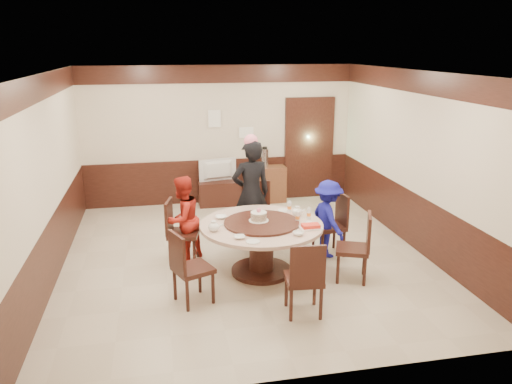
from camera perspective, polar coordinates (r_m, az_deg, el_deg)
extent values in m
plane|color=#C0B29A|center=(7.83, -1.17, -7.43)|extent=(6.00, 6.00, 0.00)
plane|color=silver|center=(7.17, -1.30, 13.50)|extent=(6.00, 6.00, 0.00)
cube|color=beige|center=(10.28, -4.19, 6.48)|extent=(5.50, 0.04, 2.80)
cube|color=beige|center=(4.59, 5.41, -6.23)|extent=(5.50, 0.04, 2.80)
cube|color=beige|center=(7.42, -22.63, 1.38)|extent=(0.04, 6.00, 2.80)
cube|color=beige|center=(8.30, 17.85, 3.34)|extent=(0.04, 6.00, 2.80)
cube|color=black|center=(7.66, -1.19, -4.35)|extent=(5.50, 6.00, 0.90)
cube|color=black|center=(7.18, -1.29, 12.11)|extent=(5.50, 6.00, 0.35)
cube|color=black|center=(10.70, 6.07, 4.91)|extent=(1.05, 0.08, 2.18)
cube|color=#8BD7A0|center=(10.71, 6.04, 4.93)|extent=(0.88, 0.02, 2.05)
cylinder|color=black|center=(7.32, 0.62, -8.94)|extent=(0.87, 0.87, 0.06)
cylinder|color=black|center=(7.18, 0.63, -6.60)|extent=(0.35, 0.35, 0.65)
cylinder|color=#C5A28F|center=(7.05, 0.64, -3.83)|extent=(1.74, 1.74, 0.05)
cylinder|color=black|center=(7.04, 0.64, -3.52)|extent=(1.06, 1.06, 0.03)
cube|color=black|center=(7.87, 8.34, -3.95)|extent=(0.47, 0.47, 0.06)
cube|color=black|center=(7.86, 9.82, -1.94)|extent=(0.07, 0.42, 0.50)
cube|color=black|center=(7.95, 8.27, -5.57)|extent=(0.36, 0.36, 0.42)
cube|color=black|center=(8.37, 0.22, -2.52)|extent=(0.52, 0.52, 0.06)
cube|color=black|center=(8.49, 0.22, -0.33)|extent=(0.42, 0.12, 0.50)
cube|color=black|center=(8.45, 0.22, -4.06)|extent=(0.36, 0.36, 0.42)
cube|color=black|center=(7.58, -8.27, -4.75)|extent=(0.53, 0.53, 0.06)
cube|color=black|center=(7.53, -9.93, -2.79)|extent=(0.14, 0.42, 0.50)
cube|color=black|center=(7.67, -8.20, -6.42)|extent=(0.36, 0.36, 0.42)
cube|color=black|center=(6.41, -7.20, -8.74)|extent=(0.58, 0.58, 0.06)
cube|color=black|center=(6.22, -9.02, -6.91)|extent=(0.20, 0.40, 0.50)
cube|color=black|center=(6.52, -7.12, -10.65)|extent=(0.36, 0.36, 0.42)
cube|color=black|center=(6.14, 5.47, -9.89)|extent=(0.48, 0.48, 0.06)
cube|color=black|center=(5.84, 5.94, -8.41)|extent=(0.42, 0.08, 0.50)
cube|color=black|center=(6.25, 5.41, -11.86)|extent=(0.36, 0.36, 0.42)
cube|color=black|center=(7.08, 10.93, -6.44)|extent=(0.57, 0.57, 0.06)
cube|color=black|center=(6.99, 12.78, -4.48)|extent=(0.19, 0.40, 0.50)
cube|color=black|center=(7.17, 10.83, -8.21)|extent=(0.36, 0.36, 0.42)
imported|color=black|center=(8.02, -0.57, -0.18)|extent=(0.69, 0.50, 1.75)
imported|color=#AB2116|center=(7.58, -8.38, -3.07)|extent=(0.81, 0.80, 1.32)
imported|color=navy|center=(7.75, 8.23, -3.05)|extent=(0.58, 0.85, 1.21)
cylinder|color=white|center=(7.06, 0.31, -3.26)|extent=(0.28, 0.28, 0.01)
cylinder|color=tan|center=(7.04, 0.31, -2.82)|extent=(0.22, 0.22, 0.10)
cylinder|color=white|center=(7.02, 0.32, -2.36)|extent=(0.23, 0.23, 0.01)
sphere|color=pink|center=(7.01, 0.32, -2.07)|extent=(0.07, 0.07, 0.07)
ellipsoid|color=white|center=(6.76, -4.85, -4.00)|extent=(0.17, 0.15, 0.13)
ellipsoid|color=white|center=(7.37, 4.73, -2.27)|extent=(0.17, 0.15, 0.13)
imported|color=white|center=(7.26, -4.03, -2.89)|extent=(0.16, 0.16, 0.04)
imported|color=white|center=(6.64, 4.84, -4.75)|extent=(0.15, 0.15, 0.05)
imported|color=white|center=(6.51, -1.90, -5.18)|extent=(0.15, 0.15, 0.04)
imported|color=white|center=(7.04, 6.10, -3.56)|extent=(0.12, 0.12, 0.04)
cylinder|color=white|center=(6.40, -0.35, -5.69)|extent=(0.18, 0.18, 0.01)
cylinder|color=white|center=(7.60, 3.18, -2.09)|extent=(0.18, 0.18, 0.01)
cube|color=white|center=(6.89, 6.26, -4.10)|extent=(0.30, 0.20, 0.02)
cube|color=red|center=(6.88, 6.27, -3.86)|extent=(0.24, 0.15, 0.04)
cylinder|color=white|center=(7.10, 4.77, -2.84)|extent=(0.06, 0.06, 0.16)
cylinder|color=white|center=(7.24, 6.05, -2.48)|extent=(0.06, 0.06, 0.16)
cylinder|color=white|center=(7.52, 3.83, -1.70)|extent=(0.06, 0.06, 0.16)
cube|color=black|center=(10.29, -4.21, -0.09)|extent=(0.85, 0.45, 0.50)
imported|color=gray|center=(10.17, -4.27, 2.48)|extent=(0.79, 0.24, 0.45)
cube|color=brown|center=(10.45, 1.15, 0.91)|extent=(0.80, 0.40, 0.75)
cylinder|color=silver|center=(10.31, 1.01, 3.93)|extent=(0.15, 0.15, 0.38)
cube|color=white|center=(10.17, -4.76, 8.35)|extent=(0.25, 0.00, 0.35)
cube|color=white|center=(10.31, -1.11, 6.83)|extent=(0.30, 0.00, 0.22)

